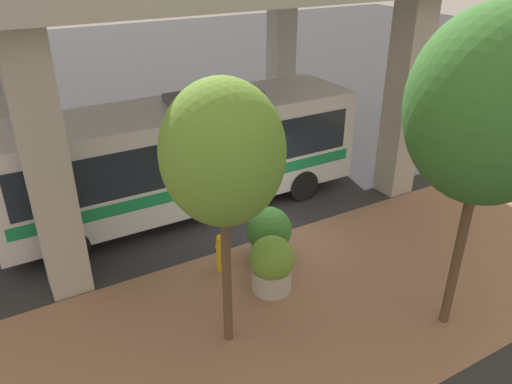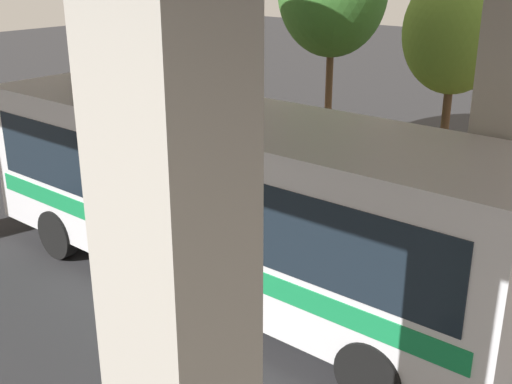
{
  "view_description": "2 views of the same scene",
  "coord_description": "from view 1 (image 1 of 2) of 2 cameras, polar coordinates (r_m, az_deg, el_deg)",
  "views": [
    {
      "loc": [
        -10.08,
        6.12,
        7.48
      ],
      "look_at": [
        1.11,
        -0.31,
        0.86
      ],
      "focal_mm": 35.0,
      "sensor_mm": 36.0,
      "label": 1
    },
    {
      "loc": [
        10.4,
        8.34,
        5.74
      ],
      "look_at": [
        1.17,
        0.65,
        1.27
      ],
      "focal_mm": 45.0,
      "sensor_mm": 36.0,
      "label": 2
    }
  ],
  "objects": [
    {
      "name": "bus",
      "position": [
        14.75,
        -8.33,
        4.61
      ],
      "size": [
        2.81,
        10.56,
        3.5
      ],
      "color": "silver",
      "rests_on": "ground"
    },
    {
      "name": "planter_front",
      "position": [
        12.72,
        1.47,
        -4.88
      ],
      "size": [
        1.16,
        1.16,
        1.47
      ],
      "color": "#ADA89E",
      "rests_on": "ground"
    },
    {
      "name": "street_tree_far",
      "position": [
        9.75,
        25.22,
        8.68
      ],
      "size": [
        2.99,
        2.99,
        6.62
      ],
      "color": "brown",
      "rests_on": "ground"
    },
    {
      "name": "ground_plane",
      "position": [
        13.97,
        1.17,
        -5.26
      ],
      "size": [
        80.0,
        80.0,
        0.0
      ],
      "primitive_type": "plane",
      "color": "#2D2D30",
      "rests_on": "ground"
    },
    {
      "name": "sidewalk_strip",
      "position": [
        11.98,
        8.73,
        -11.84
      ],
      "size": [
        6.0,
        40.0,
        0.02
      ],
      "color": "#936B51",
      "rests_on": "ground"
    },
    {
      "name": "street_tree_near",
      "position": [
        8.57,
        -3.83,
        4.31
      ],
      "size": [
        2.2,
        2.2,
        5.51
      ],
      "color": "brown",
      "rests_on": "ground"
    },
    {
      "name": "planter_middle",
      "position": [
        11.7,
        1.8,
        -8.28
      ],
      "size": [
        1.06,
        1.06,
        1.41
      ],
      "color": "#ADA89E",
      "rests_on": "ground"
    },
    {
      "name": "fire_hydrant",
      "position": [
        12.43,
        -4.13,
        -6.94
      ],
      "size": [
        0.38,
        0.18,
        1.05
      ],
      "color": "gold",
      "rests_on": "ground"
    }
  ]
}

